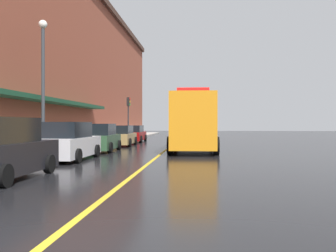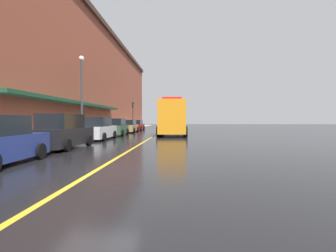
{
  "view_description": "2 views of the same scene",
  "coord_description": "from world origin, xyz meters",
  "px_view_note": "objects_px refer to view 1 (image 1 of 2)",
  "views": [
    {
      "loc": [
        2.18,
        -4.85,
        1.71
      ],
      "look_at": [
        -0.75,
        29.01,
        1.48
      ],
      "focal_mm": 39.37,
      "sensor_mm": 36.0,
      "label": 1
    },
    {
      "loc": [
        2.66,
        -7.54,
        1.59
      ],
      "look_at": [
        1.22,
        19.49,
        0.9
      ],
      "focal_mm": 26.69,
      "sensor_mm": 36.0,
      "label": 2
    }
  ],
  "objects_px": {
    "utility_truck": "(193,123)",
    "parked_car_5": "(134,134)",
    "parked_car_2": "(68,142)",
    "parked_car_3": "(99,139)",
    "street_lamp_left": "(43,72)",
    "parked_car_4": "(120,136)",
    "traffic_light_near": "(128,110)",
    "parked_car_1": "(1,151)",
    "parking_meter_1": "(35,138)"
  },
  "relations": [
    {
      "from": "utility_truck",
      "to": "parked_car_5",
      "type": "bearing_deg",
      "value": -152.68
    },
    {
      "from": "parked_car_2",
      "to": "utility_truck",
      "type": "relative_size",
      "value": 0.55
    },
    {
      "from": "parked_car_3",
      "to": "street_lamp_left",
      "type": "height_order",
      "value": "street_lamp_left"
    },
    {
      "from": "parked_car_3",
      "to": "street_lamp_left",
      "type": "distance_m",
      "value": 5.38
    },
    {
      "from": "parked_car_5",
      "to": "parked_car_4",
      "type": "bearing_deg",
      "value": 179.47
    },
    {
      "from": "parked_car_2",
      "to": "traffic_light_near",
      "type": "xyz_separation_m",
      "value": [
        -1.32,
        21.32,
        2.32
      ]
    },
    {
      "from": "parked_car_5",
      "to": "street_lamp_left",
      "type": "relative_size",
      "value": 0.7
    },
    {
      "from": "parked_car_4",
      "to": "parked_car_5",
      "type": "relative_size",
      "value": 1.02
    },
    {
      "from": "parked_car_2",
      "to": "parked_car_3",
      "type": "relative_size",
      "value": 1.12
    },
    {
      "from": "parked_car_5",
      "to": "utility_truck",
      "type": "xyz_separation_m",
      "value": [
        5.71,
        -10.7,
        1.0
      ]
    },
    {
      "from": "parked_car_2",
      "to": "utility_truck",
      "type": "height_order",
      "value": "utility_truck"
    },
    {
      "from": "parked_car_4",
      "to": "parked_car_1",
      "type": "bearing_deg",
      "value": 177.9
    },
    {
      "from": "parking_meter_1",
      "to": "traffic_light_near",
      "type": "height_order",
      "value": "traffic_light_near"
    },
    {
      "from": "parked_car_1",
      "to": "parked_car_2",
      "type": "xyz_separation_m",
      "value": [
        -0.09,
        6.0,
        -0.05
      ]
    },
    {
      "from": "parked_car_5",
      "to": "parked_car_3",
      "type": "bearing_deg",
      "value": 179.29
    },
    {
      "from": "parked_car_2",
      "to": "parked_car_4",
      "type": "xyz_separation_m",
      "value": [
        0.06,
        11.13,
        -0.09
      ]
    },
    {
      "from": "parked_car_5",
      "to": "parking_meter_1",
      "type": "distance_m",
      "value": 17.49
    },
    {
      "from": "traffic_light_near",
      "to": "parked_car_3",
      "type": "bearing_deg",
      "value": -85.11
    },
    {
      "from": "parked_car_3",
      "to": "traffic_light_near",
      "type": "xyz_separation_m",
      "value": [
        -1.38,
        16.12,
        2.36
      ]
    },
    {
      "from": "parked_car_4",
      "to": "utility_truck",
      "type": "relative_size",
      "value": 0.58
    },
    {
      "from": "parked_car_1",
      "to": "street_lamp_left",
      "type": "height_order",
      "value": "street_lamp_left"
    },
    {
      "from": "parking_meter_1",
      "to": "parked_car_3",
      "type": "bearing_deg",
      "value": 75.73
    },
    {
      "from": "parked_car_2",
      "to": "parked_car_5",
      "type": "bearing_deg",
      "value": -0.42
    },
    {
      "from": "parked_car_1",
      "to": "street_lamp_left",
      "type": "relative_size",
      "value": 0.68
    },
    {
      "from": "utility_truck",
      "to": "traffic_light_near",
      "type": "bearing_deg",
      "value": -155.64
    },
    {
      "from": "parked_car_5",
      "to": "parking_meter_1",
      "type": "relative_size",
      "value": 3.65
    },
    {
      "from": "parked_car_2",
      "to": "parked_car_5",
      "type": "distance_m",
      "value": 16.96
    },
    {
      "from": "parked_car_3",
      "to": "parked_car_5",
      "type": "bearing_deg",
      "value": -1.57
    },
    {
      "from": "parking_meter_1",
      "to": "street_lamp_left",
      "type": "height_order",
      "value": "street_lamp_left"
    },
    {
      "from": "parked_car_5",
      "to": "utility_truck",
      "type": "bearing_deg",
      "value": -152.74
    },
    {
      "from": "parked_car_1",
      "to": "parked_car_2",
      "type": "relative_size",
      "value": 0.99
    },
    {
      "from": "parked_car_3",
      "to": "street_lamp_left",
      "type": "xyz_separation_m",
      "value": [
        -2.04,
        -3.44,
        3.6
      ]
    },
    {
      "from": "parked_car_2",
      "to": "parked_car_1",
      "type": "bearing_deg",
      "value": -179.41
    },
    {
      "from": "parked_car_1",
      "to": "parked_car_5",
      "type": "bearing_deg",
      "value": 0.17
    },
    {
      "from": "parked_car_2",
      "to": "street_lamp_left",
      "type": "xyz_separation_m",
      "value": [
        -1.98,
        1.77,
        3.57
      ]
    },
    {
      "from": "parked_car_5",
      "to": "parking_meter_1",
      "type": "xyz_separation_m",
      "value": [
        -1.41,
        -17.43,
        0.33
      ]
    },
    {
      "from": "parked_car_1",
      "to": "utility_truck",
      "type": "bearing_deg",
      "value": -24.72
    },
    {
      "from": "parked_car_5",
      "to": "parking_meter_1",
      "type": "bearing_deg",
      "value": 174.53
    },
    {
      "from": "parked_car_5",
      "to": "parked_car_1",
      "type": "bearing_deg",
      "value": 179.32
    },
    {
      "from": "street_lamp_left",
      "to": "parked_car_5",
      "type": "bearing_deg",
      "value": 82.45
    },
    {
      "from": "parked_car_2",
      "to": "traffic_light_near",
      "type": "bearing_deg",
      "value": 3.23
    },
    {
      "from": "traffic_light_near",
      "to": "parked_car_4",
      "type": "bearing_deg",
      "value": -82.27
    },
    {
      "from": "parked_car_4",
      "to": "traffic_light_near",
      "type": "bearing_deg",
      "value": 5.53
    },
    {
      "from": "parked_car_2",
      "to": "parked_car_3",
      "type": "distance_m",
      "value": 5.2
    },
    {
      "from": "parked_car_3",
      "to": "utility_truck",
      "type": "xyz_separation_m",
      "value": [
        5.69,
        1.06,
        0.94
      ]
    },
    {
      "from": "parked_car_1",
      "to": "parked_car_4",
      "type": "relative_size",
      "value": 0.95
    },
    {
      "from": "parked_car_1",
      "to": "parked_car_2",
      "type": "bearing_deg",
      "value": 0.92
    },
    {
      "from": "parked_car_2",
      "to": "parked_car_3",
      "type": "height_order",
      "value": "parked_car_2"
    },
    {
      "from": "parked_car_1",
      "to": "utility_truck",
      "type": "distance_m",
      "value": 13.53
    },
    {
      "from": "parked_car_4",
      "to": "parked_car_5",
      "type": "height_order",
      "value": "parked_car_4"
    }
  ]
}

